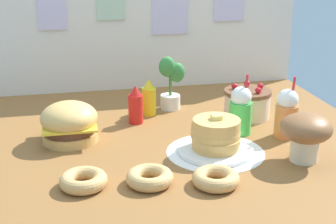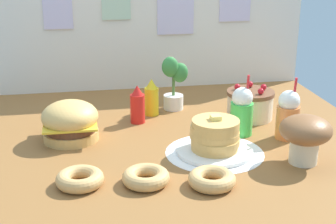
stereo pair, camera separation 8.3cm
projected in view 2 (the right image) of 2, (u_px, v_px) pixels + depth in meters
ground_plane at (177, 150)px, 2.42m from camera, size 2.14×2.14×0.02m
back_wall at (147, 25)px, 3.27m from camera, size 2.14×0.04×0.85m
doily_mat at (215, 153)px, 2.37m from camera, size 0.47×0.47×0.00m
burger at (70, 122)px, 2.49m from camera, size 0.28×0.28×0.21m
pancake_stack at (215, 138)px, 2.34m from camera, size 0.36×0.36×0.19m
layer_cake at (250, 104)px, 2.80m from camera, size 0.27×0.27×0.20m
ketchup_bottle at (138, 105)px, 2.73m from camera, size 0.08×0.08×0.21m
mustard_bottle at (152, 98)px, 2.85m from camera, size 0.08×0.08×0.21m
cream_soda_cup at (242, 111)px, 2.55m from camera, size 0.12×0.12×0.32m
orange_float_cup at (288, 115)px, 2.50m from camera, size 0.12×0.12×0.32m
donut_pink_glaze at (80, 179)px, 2.05m from camera, size 0.20×0.20×0.06m
donut_chocolate at (146, 177)px, 2.06m from camera, size 0.20×0.20×0.06m
donut_vanilla at (212, 179)px, 2.04m from camera, size 0.20×0.20×0.06m
potted_plant at (174, 81)px, 2.92m from camera, size 0.16×0.13×0.33m
mushroom_stool at (305, 134)px, 2.22m from camera, size 0.24×0.24×0.23m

